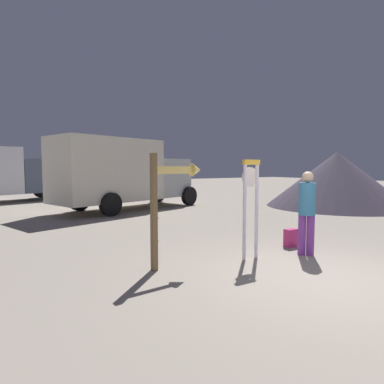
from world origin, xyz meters
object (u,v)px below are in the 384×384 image
at_px(person_near_clock, 307,209).
at_px(box_truck_near, 122,173).
at_px(standing_clock, 251,199).
at_px(backpack, 290,238).
at_px(dome_tent, 336,179).
at_px(arrow_sign, 172,191).

height_order(person_near_clock, box_truck_near, box_truck_near).
height_order(standing_clock, box_truck_near, box_truck_near).
relative_size(backpack, dome_tent, 0.07).
xyz_separation_m(backpack, dome_tent, (7.86, 4.20, 1.08)).
bearing_deg(box_truck_near, arrow_sign, -103.29).
bearing_deg(standing_clock, person_near_clock, -18.29).
relative_size(person_near_clock, box_truck_near, 0.25).
relative_size(person_near_clock, backpack, 4.23).
distance_m(arrow_sign, box_truck_near, 8.49).
bearing_deg(backpack, person_near_clock, -113.05).
bearing_deg(dome_tent, person_near_clock, -149.12).
bearing_deg(backpack, dome_tent, 28.12).
distance_m(arrow_sign, person_near_clock, 2.94).
height_order(arrow_sign, dome_tent, dome_tent).
xyz_separation_m(standing_clock, backpack, (1.50, 0.27, -1.03)).
relative_size(standing_clock, person_near_clock, 1.13).
relative_size(arrow_sign, person_near_clock, 1.19).
bearing_deg(person_near_clock, backpack, 66.95).
xyz_separation_m(arrow_sign, backpack, (3.08, -0.13, -1.23)).
relative_size(arrow_sign, box_truck_near, 0.30).
distance_m(person_near_clock, box_truck_near, 9.12).
height_order(box_truck_near, dome_tent, box_truck_near).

